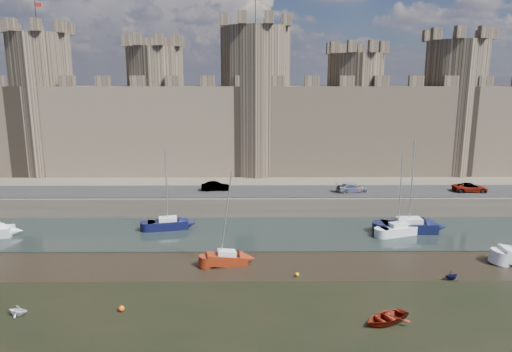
# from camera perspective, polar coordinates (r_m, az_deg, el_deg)

# --- Properties ---
(water_channel) EXTENTS (160.00, 12.00, 0.08)m
(water_channel) POSITION_cam_1_polar(r_m,az_deg,el_deg) (53.23, -2.05, -7.13)
(water_channel) COLOR black
(water_channel) RESTS_ON ground
(quay) EXTENTS (160.00, 60.00, 2.50)m
(quay) POSITION_cam_1_polar(r_m,az_deg,el_deg) (87.83, -1.43, 1.25)
(quay) COLOR #4C443A
(quay) RESTS_ON ground
(road) EXTENTS (160.00, 7.00, 0.10)m
(road) POSITION_cam_1_polar(r_m,az_deg,el_deg) (62.13, -1.82, -1.94)
(road) COLOR black
(road) RESTS_ON quay
(castle) EXTENTS (108.50, 11.00, 29.00)m
(castle) POSITION_cam_1_polar(r_m,az_deg,el_deg) (74.59, -2.12, 7.46)
(castle) COLOR #42382B
(castle) RESTS_ON quay
(car_1) EXTENTS (3.96, 1.65, 1.27)m
(car_1) POSITION_cam_1_polar(r_m,az_deg,el_deg) (62.70, -5.09, -1.31)
(car_1) COLOR gray
(car_1) RESTS_ON quay
(car_2) EXTENTS (4.54, 2.45, 1.25)m
(car_2) POSITION_cam_1_polar(r_m,az_deg,el_deg) (62.96, 11.96, -1.48)
(car_2) COLOR gray
(car_2) RESTS_ON quay
(car_3) EXTENTS (4.62, 2.31, 1.26)m
(car_3) POSITION_cam_1_polar(r_m,az_deg,el_deg) (68.23, 25.21, -1.33)
(car_3) COLOR gray
(car_3) RESTS_ON quay
(sailboat_1) EXTENTS (4.93, 2.77, 9.31)m
(sailboat_1) POSITION_cam_1_polar(r_m,az_deg,el_deg) (55.23, -10.94, -5.85)
(sailboat_1) COLOR black
(sailboat_1) RESTS_ON ground
(sailboat_2) EXTENTS (4.58, 2.93, 9.22)m
(sailboat_2) POSITION_cam_1_polar(r_m,az_deg,el_deg) (54.64, 17.31, -6.37)
(sailboat_2) COLOR silver
(sailboat_2) RESTS_ON ground
(sailboat_3) EXTENTS (6.12, 2.41, 10.71)m
(sailboat_3) POSITION_cam_1_polar(r_m,az_deg,el_deg) (56.06, 18.57, -5.93)
(sailboat_3) COLOR black
(sailboat_3) RESTS_ON ground
(sailboat_4) EXTENTS (4.15, 2.25, 9.18)m
(sailboat_4) POSITION_cam_1_polar(r_m,az_deg,el_deg) (44.39, -3.67, -10.18)
(sailboat_4) COLOR maroon
(sailboat_4) RESTS_ON ground
(dinghy_3) EXTENTS (1.58, 1.40, 0.78)m
(dinghy_3) POSITION_cam_1_polar(r_m,az_deg,el_deg) (39.88, -27.61, -14.70)
(dinghy_3) COLOR white
(dinghy_3) RESTS_ON ground
(dinghy_4) EXTENTS (4.20, 3.74, 0.72)m
(dinghy_4) POSITION_cam_1_polar(r_m,az_deg,el_deg) (35.98, 15.93, -16.76)
(dinghy_4) COLOR maroon
(dinghy_4) RESTS_ON ground
(dinghy_7) EXTENTS (1.73, 1.61, 0.74)m
(dinghy_7) POSITION_cam_1_polar(r_m,az_deg,el_deg) (44.83, 23.23, -11.39)
(dinghy_7) COLOR black
(dinghy_7) RESTS_ON ground
(buoy_1) EXTENTS (0.46, 0.46, 0.46)m
(buoy_1) POSITION_cam_1_polar(r_m,az_deg,el_deg) (37.73, -16.47, -15.61)
(buoy_1) COLOR #ED570A
(buoy_1) RESTS_ON ground
(buoy_3) EXTENTS (0.39, 0.39, 0.39)m
(buoy_3) POSITION_cam_1_polar(r_m,az_deg,el_deg) (42.17, 5.15, -12.17)
(buoy_3) COLOR #E59F0A
(buoy_3) RESTS_ON ground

